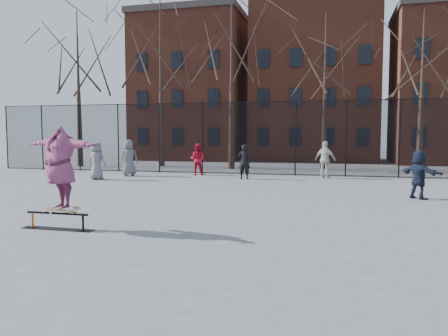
% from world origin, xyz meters
% --- Properties ---
extents(ground, '(100.00, 100.00, 0.00)m').
position_xyz_m(ground, '(0.00, 0.00, 0.00)').
color(ground, '#5D5D62').
extents(skate_rail, '(1.82, 0.28, 0.40)m').
position_xyz_m(skate_rail, '(-3.01, -1.69, 0.16)').
color(skate_rail, black).
rests_on(skate_rail, ground).
extents(skateboard, '(0.78, 0.18, 0.09)m').
position_xyz_m(skateboard, '(-2.89, -1.69, 0.45)').
color(skateboard, brown).
rests_on(skateboard, skate_rail).
extents(skater, '(2.41, 1.34, 1.90)m').
position_xyz_m(skater, '(-2.89, -1.69, 1.44)').
color(skater, '#41398F').
rests_on(skater, skateboard).
extents(bystander_grey, '(1.12, 1.02, 1.93)m').
position_xyz_m(bystander_grey, '(-7.32, 10.59, 0.96)').
color(bystander_grey, '#5B5B5F').
rests_on(bystander_grey, ground).
extents(bystander_black, '(0.62, 0.41, 1.71)m').
position_xyz_m(bystander_black, '(-1.08, 10.57, 0.85)').
color(bystander_black, black).
rests_on(bystander_black, ground).
extents(bystander_red, '(0.86, 0.69, 1.70)m').
position_xyz_m(bystander_red, '(-3.95, 12.00, 0.85)').
color(bystander_red, red).
rests_on(bystander_red, ground).
extents(bystander_white, '(1.19, 0.89, 1.88)m').
position_xyz_m(bystander_white, '(2.79, 12.00, 0.94)').
color(bystander_white, beige).
rests_on(bystander_white, ground).
extents(bystander_navy, '(1.42, 1.49, 1.68)m').
position_xyz_m(bystander_navy, '(6.07, 5.58, 0.84)').
color(bystander_navy, '#192032').
rests_on(bystander_navy, ground).
extents(bystander_extra, '(0.90, 0.59, 1.83)m').
position_xyz_m(bystander_extra, '(-8.00, 8.52, 0.92)').
color(bystander_extra, slate).
rests_on(bystander_extra, ground).
extents(fence, '(34.03, 0.07, 4.00)m').
position_xyz_m(fence, '(-0.01, 13.00, 2.05)').
color(fence, black).
rests_on(fence, ground).
extents(tree_row, '(33.66, 7.46, 10.67)m').
position_xyz_m(tree_row, '(-0.25, 17.15, 7.36)').
color(tree_row, black).
rests_on(tree_row, ground).
extents(rowhouses, '(29.00, 7.00, 13.00)m').
position_xyz_m(rowhouses, '(0.72, 26.00, 6.06)').
color(rowhouses, brown).
rests_on(rowhouses, ground).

